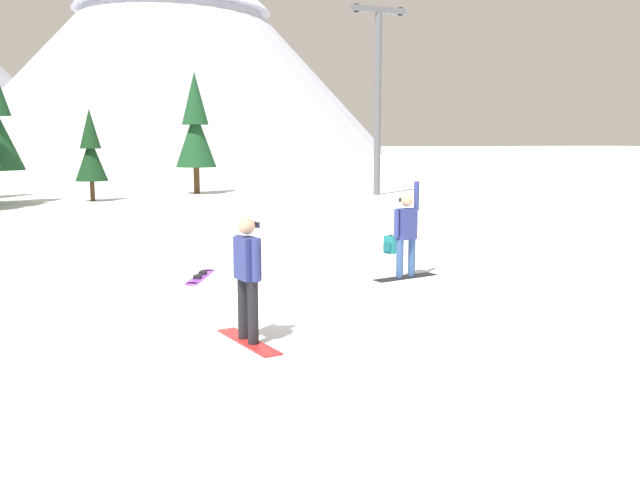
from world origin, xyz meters
TOP-DOWN VIEW (x-y plane):
  - ground_plane at (0.00, 0.00)m, footprint 800.00×800.00m
  - snowboarder_foreground at (-2.36, -1.38)m, footprint 0.52×1.57m
  - snowboarder_midground at (2.04, 1.90)m, footprint 1.51×0.55m
  - loose_snowboard_far_spare at (-1.90, 3.59)m, footprint 1.02×1.67m
  - backpack_teal at (3.31, 4.90)m, footprint 0.33×0.37m
  - pine_tree_twin at (3.37, 27.25)m, footprint 2.20×2.20m
  - pine_tree_broad at (-2.33, 24.34)m, footprint 1.52×1.52m
  - ski_lift_tower at (12.12, 22.74)m, footprint 3.20×0.36m
  - peak_east_ridge at (30.75, 171.82)m, footprint 109.56×109.56m

SIDE VIEW (x-z plane):
  - ground_plane at x=0.00m, z-range 0.00..0.00m
  - loose_snowboard_far_spare at x=-1.90m, z-range -0.02..0.07m
  - backpack_teal at x=3.31m, z-range -0.02..0.45m
  - snowboarder_foreground at x=-2.36m, z-range 0.05..1.83m
  - snowboarder_midground at x=2.04m, z-range -0.06..1.95m
  - pine_tree_broad at x=-2.33m, z-range 0.20..4.59m
  - pine_tree_twin at x=3.37m, z-range 0.29..6.88m
  - ski_lift_tower at x=12.12m, z-range 0.69..10.53m
  - peak_east_ridge at x=30.75m, z-range 1.32..60.05m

